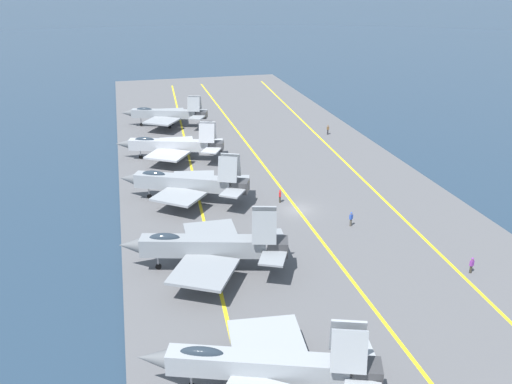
% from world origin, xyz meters
% --- Properties ---
extents(ground_plane, '(2000.00, 2000.00, 0.00)m').
position_xyz_m(ground_plane, '(0.00, 0.00, 0.00)').
color(ground_plane, '#23384C').
extents(carrier_deck, '(179.47, 43.15, 0.40)m').
position_xyz_m(carrier_deck, '(0.00, 0.00, 0.20)').
color(carrier_deck, '#565659').
rests_on(carrier_deck, ground).
extents(deck_stripe_foul_line, '(161.32, 8.78, 0.01)m').
position_xyz_m(deck_stripe_foul_line, '(0.00, -11.87, 0.40)').
color(deck_stripe_foul_line, yellow).
rests_on(deck_stripe_foul_line, carrier_deck).
extents(deck_stripe_centerline, '(161.52, 0.36, 0.01)m').
position_xyz_m(deck_stripe_centerline, '(0.00, 0.00, 0.40)').
color(deck_stripe_centerline, yellow).
rests_on(deck_stripe_centerline, carrier_deck).
extents(deck_stripe_edge_line, '(161.30, 9.05, 0.01)m').
position_xyz_m(deck_stripe_edge_line, '(0.00, 11.87, 0.40)').
color(deck_stripe_edge_line, yellow).
rests_on(deck_stripe_edge_line, carrier_deck).
extents(parked_jet_nearest, '(13.16, 16.97, 6.40)m').
position_xyz_m(parked_jet_nearest, '(-29.70, 12.18, 3.02)').
color(parked_jet_nearest, '#93999E').
rests_on(parked_jet_nearest, carrier_deck).
extents(parked_jet_second, '(14.12, 16.75, 6.77)m').
position_xyz_m(parked_jet_second, '(-11.72, 13.25, 3.08)').
color(parked_jet_second, gray).
rests_on(parked_jet_second, carrier_deck).
extents(parked_jet_third, '(12.35, 16.94, 6.66)m').
position_xyz_m(parked_jet_third, '(5.97, 13.14, 3.01)').
color(parked_jet_third, gray).
rests_on(parked_jet_third, carrier_deck).
extents(parked_jet_fourth, '(12.35, 16.99, 6.12)m').
position_xyz_m(parked_jet_fourth, '(22.83, 13.20, 2.79)').
color(parked_jet_fourth, '#A8AAAF').
rests_on(parked_jet_fourth, carrier_deck).
extents(parked_jet_fifth, '(12.57, 16.44, 5.93)m').
position_xyz_m(parked_jet_fifth, '(42.15, 12.33, 2.89)').
color(parked_jet_fifth, gray).
rests_on(parked_jet_fifth, carrier_deck).
extents(crew_red_vest, '(0.44, 0.37, 1.74)m').
position_xyz_m(crew_red_vest, '(2.68, 1.53, 1.35)').
color(crew_red_vest, '#383328').
rests_on(crew_red_vest, carrier_deck).
extents(crew_brown_vest, '(0.28, 0.40, 1.76)m').
position_xyz_m(crew_brown_vest, '(29.98, -15.42, 1.37)').
color(crew_brown_vest, '#232328').
rests_on(crew_brown_vest, carrier_deck).
extents(crew_purple_vest, '(0.36, 0.44, 1.70)m').
position_xyz_m(crew_purple_vest, '(-18.54, -11.96, 1.33)').
color(crew_purple_vest, '#383328').
rests_on(crew_purple_vest, carrier_deck).
extents(crew_blue_vest, '(0.42, 0.46, 1.77)m').
position_xyz_m(crew_blue_vest, '(-5.89, -4.59, 1.37)').
color(crew_blue_vest, '#4C473D').
rests_on(crew_blue_vest, carrier_deck).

